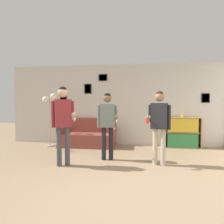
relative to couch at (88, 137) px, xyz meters
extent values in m
plane|color=#937A5B|center=(1.34, -3.25, -0.30)|extent=(20.00, 20.00, 0.00)
cube|color=beige|center=(1.34, 0.42, 1.05)|extent=(8.36, 0.06, 2.70)
cube|color=black|center=(-0.09, 0.37, 1.60)|extent=(0.24, 0.02, 0.33)
cube|color=#B2B2BC|center=(-0.09, 0.37, 1.60)|extent=(0.20, 0.01, 0.28)
cube|color=black|center=(-0.98, 0.37, 1.28)|extent=(0.23, 0.02, 0.21)
cube|color=gray|center=(-0.98, 0.37, 1.28)|extent=(0.19, 0.01, 0.16)
cube|color=black|center=(3.73, 0.37, 1.27)|extent=(0.25, 0.02, 0.30)
cube|color=beige|center=(3.73, 0.37, 1.27)|extent=(0.20, 0.01, 0.25)
cube|color=black|center=(0.43, 0.37, 1.97)|extent=(0.29, 0.02, 0.22)
cube|color=beige|center=(0.43, 0.37, 1.97)|extent=(0.24, 0.01, 0.18)
cube|color=brown|center=(0.00, -0.05, -0.25)|extent=(1.83, 0.80, 0.10)
cube|color=brown|center=(0.00, -0.05, -0.04)|extent=(1.77, 0.74, 0.32)
cube|color=brown|center=(0.00, 0.28, 0.37)|extent=(1.77, 0.14, 0.48)
cube|color=brown|center=(-0.85, -0.05, 0.21)|extent=(0.12, 0.74, 0.18)
cube|color=brown|center=(0.85, -0.05, 0.21)|extent=(0.12, 0.74, 0.18)
cube|color=#A87F51|center=(2.45, 0.20, 0.18)|extent=(0.02, 0.30, 0.95)
cube|color=#A87F51|center=(3.54, 0.20, 0.18)|extent=(0.02, 0.30, 0.95)
cube|color=#A87F51|center=(2.99, 0.34, 0.18)|extent=(1.11, 0.01, 0.95)
cube|color=#A87F51|center=(2.99, 0.20, -0.28)|extent=(1.06, 0.30, 0.02)
cube|color=#A87F51|center=(2.99, 0.20, 0.65)|extent=(1.06, 0.30, 0.02)
cube|color=#A87F51|center=(2.99, 0.20, 0.18)|extent=(1.06, 0.30, 0.02)
cube|color=#338447|center=(2.99, 0.19, -0.06)|extent=(0.92, 0.26, 0.42)
cube|color=gold|center=(2.99, 0.19, 0.42)|extent=(0.92, 0.26, 0.42)
cylinder|color=#ADA89E|center=(-1.22, -0.20, -0.28)|extent=(0.28, 0.28, 0.03)
cylinder|color=#ADA89E|center=(-1.22, -0.20, 0.55)|extent=(0.03, 0.03, 1.64)
cylinder|color=#ADA89E|center=(-1.15, -0.20, 1.34)|extent=(0.02, 0.16, 0.02)
sphere|color=white|center=(-1.08, -0.20, 1.31)|extent=(0.22, 0.22, 0.22)
cylinder|color=#ADA89E|center=(-1.29, -0.20, 1.24)|extent=(0.02, 0.16, 0.02)
sphere|color=white|center=(-1.36, -0.20, 1.21)|extent=(0.22, 0.22, 0.22)
cylinder|color=#3D4247|center=(-0.09, -2.12, 0.14)|extent=(0.11, 0.11, 0.87)
cylinder|color=#3D4247|center=(0.07, -2.04, 0.14)|extent=(0.11, 0.11, 0.87)
cube|color=maroon|center=(-0.01, -2.08, 0.88)|extent=(0.41, 0.34, 0.62)
sphere|color=#D1A889|center=(-0.01, -2.08, 1.34)|extent=(0.22, 0.22, 0.22)
sphere|color=black|center=(-0.01, -2.08, 1.38)|extent=(0.19, 0.19, 0.19)
cylinder|color=maroon|center=(0.18, -1.98, 1.02)|extent=(0.07, 0.07, 0.26)
cylinder|color=#D1A889|center=(0.25, -2.11, 0.82)|extent=(0.20, 0.31, 0.19)
cylinder|color=white|center=(0.31, -2.24, 0.75)|extent=(0.09, 0.14, 0.09)
cylinder|color=maroon|center=(-0.20, -2.18, 0.86)|extent=(0.07, 0.07, 0.58)
cylinder|color=black|center=(0.80, -1.49, 0.11)|extent=(0.11, 0.11, 0.81)
cylinder|color=black|center=(0.98, -1.46, 0.11)|extent=(0.11, 0.11, 0.81)
cube|color=slate|center=(0.89, -1.48, 0.80)|extent=(0.39, 0.25, 0.57)
sphere|color=brown|center=(0.89, -1.48, 1.23)|extent=(0.21, 0.21, 0.21)
sphere|color=black|center=(0.89, -1.48, 1.26)|extent=(0.18, 0.18, 0.18)
cylinder|color=slate|center=(1.11, -1.45, 0.93)|extent=(0.07, 0.07, 0.24)
cylinder|color=brown|center=(1.13, -1.58, 0.74)|extent=(0.11, 0.30, 0.18)
cylinder|color=white|center=(1.15, -1.71, 0.68)|extent=(0.06, 0.14, 0.09)
cylinder|color=slate|center=(0.68, -1.51, 0.78)|extent=(0.07, 0.07, 0.54)
cylinder|color=#B7AD99|center=(2.03, -1.70, 0.12)|extent=(0.11, 0.11, 0.82)
cylinder|color=#B7AD99|center=(2.20, -1.75, 0.12)|extent=(0.11, 0.11, 0.82)
cube|color=#232328|center=(2.12, -1.73, 0.82)|extent=(0.40, 0.29, 0.58)
sphere|color=#997051|center=(2.12, -1.73, 1.25)|extent=(0.21, 0.21, 0.21)
sphere|color=#382314|center=(2.12, -1.73, 1.28)|extent=(0.18, 0.18, 0.18)
cylinder|color=#232328|center=(2.33, -1.78, 0.79)|extent=(0.07, 0.07, 0.55)
cylinder|color=#232328|center=(1.91, -1.67, 0.94)|extent=(0.07, 0.07, 0.25)
cylinder|color=#997051|center=(1.87, -1.80, 0.76)|extent=(0.14, 0.31, 0.18)
cylinder|color=red|center=(1.84, -1.93, 0.71)|extent=(0.08, 0.08, 0.10)
cylinder|color=#3D6638|center=(-0.43, -0.78, -0.20)|extent=(0.06, 0.06, 0.20)
cylinder|color=#3D6638|center=(-0.43, -0.78, -0.05)|extent=(0.03, 0.03, 0.09)
cylinder|color=yellow|center=(3.00, 0.20, 0.71)|extent=(0.07, 0.07, 0.10)
camera|label=1|loc=(1.70, -6.29, 1.10)|focal=32.00mm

